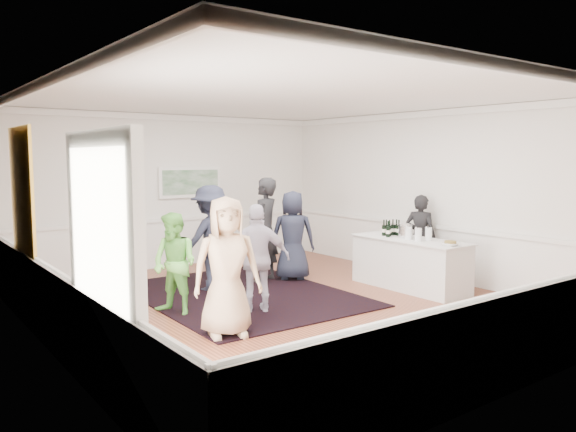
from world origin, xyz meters
TOP-DOWN VIEW (x-y plane):
  - floor at (0.00, 0.00)m, footprint 8.00×8.00m
  - ceiling at (0.00, 0.00)m, footprint 7.00×8.00m
  - wall_left at (-3.50, 0.00)m, footprint 0.02×8.00m
  - wall_right at (3.50, 0.00)m, footprint 0.02×8.00m
  - wall_back at (0.00, 4.00)m, footprint 7.00×0.02m
  - wall_front at (0.00, -4.00)m, footprint 7.00×0.02m
  - wainscoting at (0.00, 0.00)m, footprint 7.00×8.00m
  - mirror at (-3.45, 1.30)m, footprint 0.05×1.25m
  - doorway at (-3.45, -1.90)m, footprint 0.10×1.78m
  - landscape_painting at (0.40, 3.95)m, footprint 1.44×0.06m
  - area_rug at (-0.18, 0.96)m, footprint 3.19×4.14m
  - serving_table at (2.46, -0.40)m, footprint 0.83×2.18m
  - bartender at (3.20, 0.00)m, footprint 0.57×0.69m
  - guest_tan at (-1.49, -0.79)m, footprint 1.02×0.81m
  - guest_green at (-1.58, 0.56)m, footprint 0.82×0.90m
  - guest_lilac at (-0.54, -0.08)m, footprint 1.03×0.79m
  - guest_dark_a at (-0.42, 1.57)m, footprint 1.27×0.84m
  - guest_dark_b at (0.71, 1.59)m, footprint 0.84×0.72m
  - guest_navy at (1.22, 1.38)m, footprint 0.98×0.92m
  - wine_bottles at (2.47, 0.07)m, footprint 0.39×0.25m
  - juice_pitchers at (2.43, -0.61)m, footprint 0.32×0.41m
  - ice_bucket at (2.48, -0.26)m, footprint 0.26×0.26m
  - nut_bowl at (2.38, -1.30)m, footprint 0.27×0.27m

SIDE VIEW (x-z plane):
  - floor at x=0.00m, z-range 0.00..0.00m
  - area_rug at x=-0.18m, z-range 0.00..0.02m
  - serving_table at x=2.46m, z-range 0.00..0.89m
  - wainscoting at x=0.00m, z-range 0.00..1.00m
  - guest_green at x=-1.58m, z-range 0.00..1.51m
  - bartender at x=3.20m, z-range 0.00..1.61m
  - guest_lilac at x=-0.54m, z-range 0.00..1.62m
  - guest_navy at x=1.22m, z-range 0.00..1.69m
  - guest_tan at x=-1.49m, z-range 0.00..1.82m
  - guest_dark_a at x=-0.42m, z-range 0.00..1.83m
  - nut_bowl at x=2.38m, z-range 0.88..0.96m
  - guest_dark_b at x=0.71m, z-range 0.00..1.94m
  - ice_bucket at x=2.48m, z-range 0.88..1.12m
  - juice_pitchers at x=2.43m, z-range 0.88..1.12m
  - wine_bottles at x=2.47m, z-range 0.88..1.19m
  - doorway at x=-3.45m, z-range 0.14..2.70m
  - wall_left at x=-3.50m, z-range 0.00..3.20m
  - wall_right at x=3.50m, z-range 0.00..3.20m
  - wall_back at x=0.00m, z-range 0.00..3.20m
  - wall_front at x=0.00m, z-range 0.00..3.20m
  - landscape_painting at x=0.40m, z-range 1.45..2.11m
  - mirror at x=-3.45m, z-range 0.88..2.73m
  - ceiling at x=0.00m, z-range 3.19..3.21m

